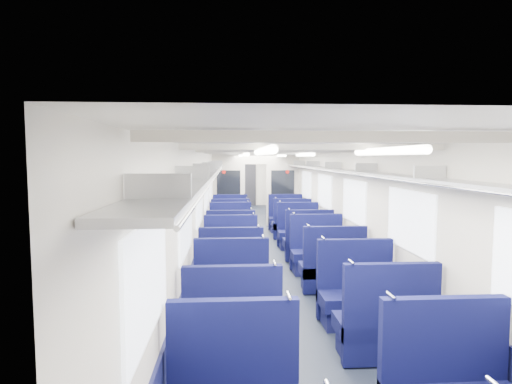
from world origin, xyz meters
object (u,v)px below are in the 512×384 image
Objects in this scene: seat_8 at (231,272)px; seat_13 at (308,244)px; seat_11 at (317,254)px; seat_18 at (230,221)px; end_door at (248,184)px; seat_16 at (230,226)px; seat_4 at (232,332)px; seat_9 at (332,271)px; seat_5 at (385,328)px; seat_10 at (231,256)px; bulkhead at (256,188)px; seat_19 at (286,220)px; seat_15 at (299,234)px; seat_17 at (291,226)px; seat_7 at (357,298)px; seat_6 at (232,296)px; seat_12 at (231,245)px; seat_14 at (231,234)px.

seat_13 is (1.66, 2.10, 0.00)m from seat_8.
seat_11 and seat_18 have the same top height.
end_door reaches higher than seat_16.
seat_4 is 1.00× the size of seat_9.
seat_5 is 1.00× the size of seat_10.
bulkhead is 1.69m from seat_19.
seat_19 is (0.00, 2.27, 0.00)m from seat_15.
seat_5 is at bearing -84.78° from bulkhead.
end_door is at bearing 95.90° from seat_17.
seat_19 is at bearing 90.00° from seat_7.
seat_15 is at bearing 69.63° from seat_6.
seat_12 is (0.00, 2.14, 0.00)m from seat_8.
end_door is at bearing 83.19° from seat_18.
seat_4 and seat_17 have the same top height.
seat_4 and seat_12 have the same top height.
end_door is at bearing 84.07° from seat_16.
seat_8 is at bearing -128.33° from seat_13.
seat_8 is (-0.83, -12.52, -0.65)m from end_door.
seat_18 is (-1.66, 4.41, 0.00)m from seat_11.
seat_5 is 1.00× the size of seat_15.
seat_14 is 1.10m from seat_16.
bulkhead reaches higher than end_door.
seat_9 is (0.00, 2.32, 0.00)m from seat_5.
seat_11 is 1.93m from seat_12.
seat_7 and seat_18 have the same top height.
seat_12 and seat_13 have the same top height.
end_door reaches higher than seat_4.
seat_4 and seat_6 have the same top height.
seat_5 is 1.00× the size of seat_13.
seat_16 is at bearing 90.00° from seat_4.
seat_4 is at bearing -95.23° from bulkhead.
seat_7 and seat_16 have the same top height.
seat_4 and seat_15 have the same top height.
seat_14 is 1.00× the size of seat_19.
end_door is 11.43m from seat_10.
seat_17 is at bearing 90.00° from seat_5.
seat_17 and seat_18 have the same top height.
seat_6 is 1.00× the size of seat_15.
end_door is at bearing 86.80° from seat_4.
seat_15 is at bearing 90.00° from seat_13.
seat_7 is 1.00× the size of seat_16.
bulkhead is 2.45× the size of seat_11.
seat_19 is (1.66, 3.44, 0.00)m from seat_12.
seat_11 is 1.00× the size of seat_12.
bulkhead is 2.45× the size of seat_8.
seat_15 is at bearing 90.00° from seat_7.
bulkhead is 4.77m from seat_12.
seat_17 is (0.00, 5.82, 0.00)m from seat_7.
seat_10 is at bearing 90.00° from seat_6.
bulkhead is at bearing 103.54° from seat_15.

